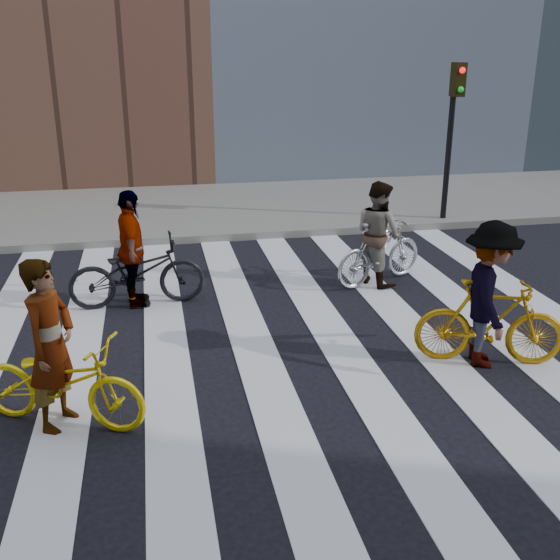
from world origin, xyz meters
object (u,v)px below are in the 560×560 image
object	(u,v)px
bike_yellow_right	(490,322)
rider_left	(51,345)
bike_silver_mid	(380,252)
bike_dark_rear	(137,272)
rider_mid	(378,233)
rider_rear	(132,249)
traffic_signal	(453,116)
rider_right	(489,295)
bike_yellow_left	(61,382)

from	to	relation	value
bike_yellow_right	rider_left	world-z (taller)	rider_left
bike_silver_mid	bike_dark_rear	size ratio (longest dim) A/B	0.89
bike_yellow_right	rider_mid	xyz separation A→B (m)	(-0.38, 2.96, 0.31)
bike_dark_rear	rider_rear	bearing A→B (deg)	86.25
bike_dark_rear	rider_mid	world-z (taller)	rider_mid
traffic_signal	rider_left	size ratio (longest dim) A/B	1.88
rider_mid	rider_rear	world-z (taller)	rider_rear
bike_yellow_right	rider_left	size ratio (longest dim) A/B	0.99
bike_dark_rear	rider_right	xyz separation A→B (m)	(4.09, -2.73, 0.37)
traffic_signal	rider_rear	size ratio (longest dim) A/B	1.92
bike_yellow_right	rider_right	world-z (taller)	rider_right
bike_dark_rear	rider_right	bearing A→B (deg)	-127.42
rider_left	rider_right	world-z (taller)	rider_left
bike_dark_rear	traffic_signal	bearing A→B (deg)	-65.87
bike_yellow_left	rider_mid	world-z (taller)	rider_mid
bike_yellow_left	rider_mid	distance (m)	5.63
bike_yellow_right	rider_right	size ratio (longest dim) A/B	0.99
rider_rear	bike_yellow_right	bearing A→B (deg)	-126.78
bike_yellow_left	bike_dark_rear	size ratio (longest dim) A/B	0.92
bike_yellow_left	bike_silver_mid	bearing A→B (deg)	-28.84
bike_dark_rear	rider_left	size ratio (longest dim) A/B	1.11
rider_mid	rider_rear	bearing A→B (deg)	69.86
bike_yellow_left	bike_dark_rear	world-z (taller)	bike_dark_rear
bike_yellow_left	bike_dark_rear	bearing A→B (deg)	11.45
bike_dark_rear	bike_yellow_left	bearing A→B (deg)	163.28
bike_yellow_left	rider_right	size ratio (longest dim) A/B	1.02
traffic_signal	bike_yellow_right	distance (m)	6.74
rider_right	rider_mid	bearing A→B (deg)	24.56
bike_dark_rear	rider_left	bearing A→B (deg)	162.42
rider_mid	rider_rear	distance (m)	3.82
rider_right	rider_rear	size ratio (longest dim) A/B	1.02
bike_yellow_right	rider_left	distance (m)	4.95
rider_left	rider_rear	size ratio (longest dim) A/B	1.02
traffic_signal	rider_mid	size ratio (longest dim) A/B	1.99
traffic_signal	rider_left	distance (m)	9.80
bike_silver_mid	rider_left	size ratio (longest dim) A/B	0.98
bike_yellow_right	rider_rear	xyz separation A→B (m)	(-4.19, 2.73, 0.34)
rider_right	rider_left	bearing A→B (deg)	113.18
bike_silver_mid	bike_dark_rear	xyz separation A→B (m)	(-3.81, -0.24, -0.01)
bike_yellow_left	rider_mid	xyz separation A→B (m)	(4.49, 3.39, 0.36)
bike_yellow_left	bike_yellow_right	world-z (taller)	bike_yellow_right
traffic_signal	bike_silver_mid	world-z (taller)	traffic_signal
bike_yellow_right	bike_dark_rear	world-z (taller)	bike_yellow_right
traffic_signal	bike_dark_rear	size ratio (longest dim) A/B	1.69
bike_yellow_left	rider_left	size ratio (longest dim) A/B	1.02
rider_left	rider_rear	bearing A→B (deg)	11.45
bike_yellow_left	rider_rear	size ratio (longest dim) A/B	1.04
bike_dark_rear	rider_right	distance (m)	4.93
bike_yellow_left	rider_rear	bearing A→B (deg)	12.31
rider_right	rider_rear	distance (m)	4.96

